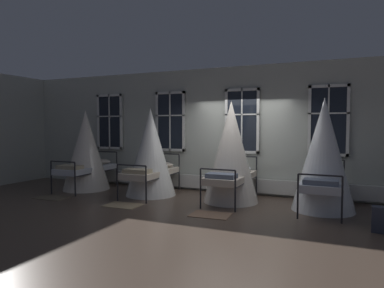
# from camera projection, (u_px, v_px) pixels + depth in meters

# --- Properties ---
(ground) EXTENTS (26.29, 26.29, 0.00)m
(ground) POSITION_uv_depth(u_px,v_px,m) (227.00, 204.00, 7.94)
(ground) COLOR #4C3D33
(back_wall_with_windows) EXTENTS (14.14, 0.10, 3.38)m
(back_wall_with_windows) POSITION_uv_depth(u_px,v_px,m) (243.00, 130.00, 9.11)
(back_wall_with_windows) COLOR #B2B7AD
(back_wall_with_windows) RESTS_ON ground
(window_bank) EXTENTS (9.39, 0.10, 2.72)m
(window_bank) POSITION_uv_depth(u_px,v_px,m) (242.00, 156.00, 9.03)
(window_bank) COLOR black
(window_bank) RESTS_ON ground
(cot_first) EXTENTS (1.31, 1.91, 2.24)m
(cot_first) POSITION_uv_depth(u_px,v_px,m) (86.00, 151.00, 9.71)
(cot_first) COLOR black
(cot_first) RESTS_ON ground
(cot_second) EXTENTS (1.31, 1.91, 2.26)m
(cot_second) POSITION_uv_depth(u_px,v_px,m) (151.00, 153.00, 8.90)
(cot_second) COLOR black
(cot_second) RESTS_ON ground
(cot_third) EXTENTS (1.31, 1.91, 2.39)m
(cot_third) POSITION_uv_depth(u_px,v_px,m) (231.00, 153.00, 8.10)
(cot_third) COLOR black
(cot_third) RESTS_ON ground
(cot_fourth) EXTENTS (1.31, 1.91, 2.40)m
(cot_fourth) POSITION_uv_depth(u_px,v_px,m) (324.00, 156.00, 7.26)
(cot_fourth) COLOR black
(cot_fourth) RESTS_ON ground
(rug_first) EXTENTS (0.82, 0.60, 0.01)m
(rug_first) POSITION_uv_depth(u_px,v_px,m) (52.00, 198.00, 8.59)
(rug_first) COLOR brown
(rug_first) RESTS_ON ground
(rug_second) EXTENTS (0.82, 0.59, 0.01)m
(rug_second) POSITION_uv_depth(u_px,v_px,m) (123.00, 205.00, 7.75)
(rug_second) COLOR #8E7A5B
(rug_second) RESTS_ON ground
(rug_third) EXTENTS (0.83, 0.60, 0.01)m
(rug_third) POSITION_uv_depth(u_px,v_px,m) (210.00, 215.00, 6.91)
(rug_third) COLOR brown
(rug_third) RESTS_ON ground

